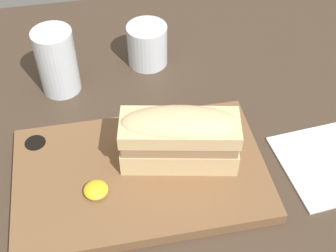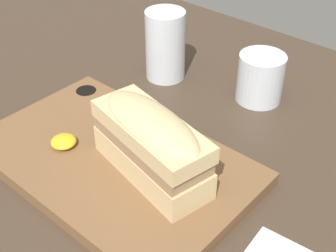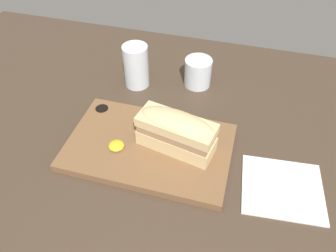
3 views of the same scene
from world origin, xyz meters
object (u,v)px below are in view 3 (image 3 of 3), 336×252
(water_glass, at_px, (136,68))
(wine_glass, at_px, (198,73))
(serving_board, at_px, (149,147))
(napkin, at_px, (282,188))
(sandwich, at_px, (176,131))

(water_glass, height_order, wine_glass, water_glass)
(serving_board, height_order, napkin, serving_board)
(serving_board, bearing_deg, wine_glass, 78.40)
(serving_board, bearing_deg, water_glass, 115.34)
(serving_board, height_order, water_glass, water_glass)
(serving_board, bearing_deg, sandwich, 9.34)
(water_glass, relative_size, wine_glass, 1.52)
(serving_board, relative_size, water_glass, 3.08)
(serving_board, distance_m, napkin, 0.32)
(water_glass, bearing_deg, sandwich, -52.08)
(napkin, bearing_deg, wine_glass, 129.03)
(water_glass, xyz_separation_m, napkin, (0.43, -0.27, -0.05))
(wine_glass, relative_size, napkin, 0.45)
(serving_board, height_order, wine_glass, wine_glass)
(sandwich, distance_m, wine_glass, 0.28)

